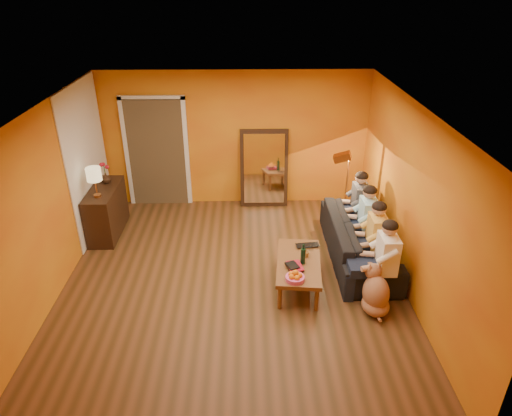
{
  "coord_description": "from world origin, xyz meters",
  "views": [
    {
      "loc": [
        0.23,
        -5.54,
        4.13
      ],
      "look_at": [
        0.35,
        0.5,
        1.0
      ],
      "focal_mm": 32.0,
      "sensor_mm": 36.0,
      "label": 1
    }
  ],
  "objects_px": {
    "person_far_right": "(360,205)",
    "tumbler": "(306,254)",
    "sideboard": "(106,211)",
    "wine_bottle": "(303,254)",
    "floor_lamp": "(346,193)",
    "dog": "(376,289)",
    "person_far_left": "(386,260)",
    "sofa": "(359,239)",
    "vase": "(106,178)",
    "person_mid_left": "(376,239)",
    "person_mid_right": "(367,221)",
    "mirror_frame": "(264,168)",
    "table_lamp": "(95,182)",
    "coffee_table": "(298,273)",
    "laptop": "(308,247)"
  },
  "relations": [
    {
      "from": "mirror_frame",
      "to": "laptop",
      "type": "relative_size",
      "value": 4.31
    },
    {
      "from": "mirror_frame",
      "to": "wine_bottle",
      "type": "xyz_separation_m",
      "value": [
        0.46,
        -2.74,
        -0.18
      ]
    },
    {
      "from": "coffee_table",
      "to": "person_far_left",
      "type": "relative_size",
      "value": 1.0
    },
    {
      "from": "tumbler",
      "to": "dog",
      "type": "bearing_deg",
      "value": -38.83
    },
    {
      "from": "person_mid_left",
      "to": "sofa",
      "type": "bearing_deg",
      "value": 106.11
    },
    {
      "from": "person_far_left",
      "to": "person_mid_left",
      "type": "height_order",
      "value": "same"
    },
    {
      "from": "person_far_left",
      "to": "person_far_right",
      "type": "xyz_separation_m",
      "value": [
        0.0,
        1.65,
        0.0
      ]
    },
    {
      "from": "floor_lamp",
      "to": "person_far_left",
      "type": "xyz_separation_m",
      "value": [
        0.19,
        -1.92,
        -0.11
      ]
    },
    {
      "from": "coffee_table",
      "to": "floor_lamp",
      "type": "distance_m",
      "value": 1.99
    },
    {
      "from": "mirror_frame",
      "to": "dog",
      "type": "distance_m",
      "value": 3.58
    },
    {
      "from": "person_far_left",
      "to": "tumbler",
      "type": "xyz_separation_m",
      "value": [
        -1.05,
        0.39,
        -0.15
      ]
    },
    {
      "from": "person_far_right",
      "to": "tumbler",
      "type": "height_order",
      "value": "person_far_right"
    },
    {
      "from": "coffee_table",
      "to": "person_far_left",
      "type": "height_order",
      "value": "person_far_left"
    },
    {
      "from": "coffee_table",
      "to": "person_mid_right",
      "type": "relative_size",
      "value": 1.0
    },
    {
      "from": "person_far_left",
      "to": "floor_lamp",
      "type": "bearing_deg",
      "value": 95.66
    },
    {
      "from": "person_far_right",
      "to": "wine_bottle",
      "type": "xyz_separation_m",
      "value": [
        -1.12,
        -1.43,
        -0.03
      ]
    },
    {
      "from": "table_lamp",
      "to": "coffee_table",
      "type": "height_order",
      "value": "table_lamp"
    },
    {
      "from": "mirror_frame",
      "to": "tumbler",
      "type": "relative_size",
      "value": 16.8
    },
    {
      "from": "wine_bottle",
      "to": "person_far_left",
      "type": "bearing_deg",
      "value": -10.96
    },
    {
      "from": "floor_lamp",
      "to": "tumbler",
      "type": "bearing_deg",
      "value": -104.56
    },
    {
      "from": "vase",
      "to": "mirror_frame",
      "type": "bearing_deg",
      "value": 16.57
    },
    {
      "from": "table_lamp",
      "to": "wine_bottle",
      "type": "height_order",
      "value": "table_lamp"
    },
    {
      "from": "person_far_right",
      "to": "wine_bottle",
      "type": "relative_size",
      "value": 3.94
    },
    {
      "from": "dog",
      "to": "person_far_left",
      "type": "xyz_separation_m",
      "value": [
        0.19,
        0.31,
        0.27
      ]
    },
    {
      "from": "sideboard",
      "to": "floor_lamp",
      "type": "relative_size",
      "value": 0.82
    },
    {
      "from": "dog",
      "to": "laptop",
      "type": "bearing_deg",
      "value": 146.67
    },
    {
      "from": "table_lamp",
      "to": "person_far_left",
      "type": "relative_size",
      "value": 0.42
    },
    {
      "from": "coffee_table",
      "to": "person_far_left",
      "type": "bearing_deg",
      "value": -7.09
    },
    {
      "from": "dog",
      "to": "tumbler",
      "type": "relative_size",
      "value": 7.55
    },
    {
      "from": "floor_lamp",
      "to": "person_mid_right",
      "type": "xyz_separation_m",
      "value": [
        0.19,
        -0.82,
        -0.11
      ]
    },
    {
      "from": "sofa",
      "to": "coffee_table",
      "type": "xyz_separation_m",
      "value": [
        -1.04,
        -0.73,
        -0.12
      ]
    },
    {
      "from": "person_mid_right",
      "to": "table_lamp",
      "type": "bearing_deg",
      "value": 173.7
    },
    {
      "from": "table_lamp",
      "to": "tumbler",
      "type": "bearing_deg",
      "value": -19.81
    },
    {
      "from": "mirror_frame",
      "to": "laptop",
      "type": "distance_m",
      "value": 2.44
    },
    {
      "from": "person_mid_right",
      "to": "laptop",
      "type": "distance_m",
      "value": 1.12
    },
    {
      "from": "person_mid_left",
      "to": "wine_bottle",
      "type": "distance_m",
      "value": 1.17
    },
    {
      "from": "sofa",
      "to": "floor_lamp",
      "type": "distance_m",
      "value": 1.0
    },
    {
      "from": "person_mid_left",
      "to": "person_mid_right",
      "type": "height_order",
      "value": "same"
    },
    {
      "from": "dog",
      "to": "person_far_right",
      "type": "bearing_deg",
      "value": 100.22
    },
    {
      "from": "floor_lamp",
      "to": "person_mid_right",
      "type": "distance_m",
      "value": 0.85
    },
    {
      "from": "person_mid_left",
      "to": "laptop",
      "type": "distance_m",
      "value": 1.01
    },
    {
      "from": "dog",
      "to": "sideboard",
      "type": "bearing_deg",
      "value": 167.99
    },
    {
      "from": "sideboard",
      "to": "person_far_right",
      "type": "relative_size",
      "value": 0.97
    },
    {
      "from": "floor_lamp",
      "to": "person_far_left",
      "type": "relative_size",
      "value": 1.18
    },
    {
      "from": "sofa",
      "to": "dog",
      "type": "height_order",
      "value": "dog"
    },
    {
      "from": "person_mid_right",
      "to": "wine_bottle",
      "type": "height_order",
      "value": "person_mid_right"
    },
    {
      "from": "sofa",
      "to": "vase",
      "type": "distance_m",
      "value": 4.43
    },
    {
      "from": "vase",
      "to": "person_mid_left",
      "type": "bearing_deg",
      "value": -19.91
    },
    {
      "from": "person_far_right",
      "to": "floor_lamp",
      "type": "bearing_deg",
      "value": 124.85
    },
    {
      "from": "dog",
      "to": "person_mid_right",
      "type": "bearing_deg",
      "value": 98.12
    }
  ]
}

